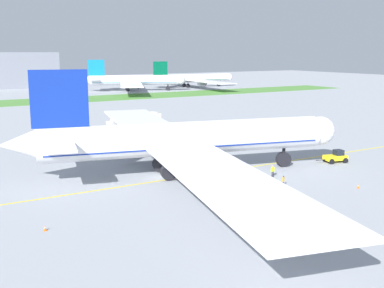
{
  "coord_description": "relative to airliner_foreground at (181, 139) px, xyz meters",
  "views": [
    {
      "loc": [
        -32.42,
        -62.71,
        18.61
      ],
      "look_at": [
        8.2,
        4.76,
        3.5
      ],
      "focal_mm": 45.44,
      "sensor_mm": 36.0,
      "label": 1
    }
  ],
  "objects": [
    {
      "name": "traffic_cone_port_wing",
      "position": [
        -24.11,
        -13.19,
        -5.19
      ],
      "size": [
        0.36,
        0.36,
        0.58
      ],
      "color": "#F2590C",
      "rests_on": "ground"
    },
    {
      "name": "service_truck_baggage_loader",
      "position": [
        21.12,
        53.32,
        -4.05
      ],
      "size": [
        5.61,
        3.32,
        2.59
      ],
      "color": "white",
      "rests_on": "ground"
    },
    {
      "name": "traffic_cone_near_nose",
      "position": [
        17.14,
        -19.17,
        -5.19
      ],
      "size": [
        0.36,
        0.36,
        0.58
      ],
      "color": "#F2590C",
      "rests_on": "ground"
    },
    {
      "name": "parked_airliner_far_right",
      "position": [
        59.1,
        149.43,
        -0.51
      ],
      "size": [
        46.74,
        77.04,
        14.61
      ],
      "color": "white",
      "rests_on": "ground"
    },
    {
      "name": "airliner_foreground",
      "position": [
        0.0,
        0.0,
        0.0
      ],
      "size": [
        51.51,
        83.51,
        16.12
      ],
      "color": "white",
      "rests_on": "ground"
    },
    {
      "name": "ground_crew_marshaller_front",
      "position": [
        10.94,
        -8.42,
        -4.4
      ],
      "size": [
        0.61,
        0.33,
        1.76
      ],
      "color": "black",
      "rests_on": "ground"
    },
    {
      "name": "service_truck_fuel_bowser",
      "position": [
        8.02,
        44.94,
        -4.05
      ],
      "size": [
        5.16,
        3.54,
        2.56
      ],
      "color": "white",
      "rests_on": "ground"
    },
    {
      "name": "apron_taxi_line",
      "position": [
        -3.44,
        -1.6,
        -5.47
      ],
      "size": [
        280.0,
        0.36,
        0.01
      ],
      "primitive_type": "cube",
      "color": "yellow",
      "rests_on": "ground"
    },
    {
      "name": "ground_plane",
      "position": [
        -3.44,
        0.0,
        -5.47
      ],
      "size": [
        600.0,
        600.0,
        0.0
      ],
      "primitive_type": "plane",
      "color": "#9399A0",
      "rests_on": "ground"
    },
    {
      "name": "ground_crew_wingwalker_port",
      "position": [
        8.71,
        -13.31,
        -4.5
      ],
      "size": [
        0.47,
        0.46,
        1.6
      ],
      "color": "black",
      "rests_on": "ground"
    },
    {
      "name": "parked_airliner_far_outer",
      "position": [
        94.35,
        155.14,
        -0.9
      ],
      "size": [
        49.63,
        80.82,
        13.47
      ],
      "color": "white",
      "rests_on": "ground"
    },
    {
      "name": "grass_median_strip",
      "position": [
        -3.44,
        122.38,
        -5.42
      ],
      "size": [
        320.0,
        24.0,
        0.1
      ],
      "primitive_type": "cube",
      "color": "#4C8438",
      "rests_on": "ground"
    },
    {
      "name": "pushback_tug",
      "position": [
        26.56,
        -6.39,
        -4.51
      ],
      "size": [
        5.69,
        3.07,
        2.14
      ],
      "color": "yellow",
      "rests_on": "ground"
    }
  ]
}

